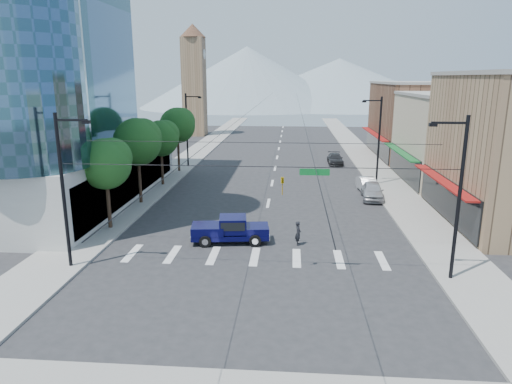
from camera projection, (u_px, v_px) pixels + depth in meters
ground at (256, 267)px, 26.86m from camera, size 160.00×160.00×0.00m
sidewalk_left at (195, 153)px, 66.42m from camera, size 4.00×120.00×0.15m
sidewalk_right at (362, 156)px, 64.61m from camera, size 4.00×120.00×0.15m
shop_mid at (465, 140)px, 47.46m from camera, size 12.00×14.00×9.00m
shop_far at (423, 121)px, 62.81m from camera, size 12.00×18.00×10.00m
clock_tower at (194, 79)px, 85.46m from camera, size 4.80×4.80×20.40m
mountain_left at (247, 77)px, 170.34m from camera, size 80.00×80.00×22.00m
mountain_right at (339, 82)px, 177.86m from camera, size 90.00×90.00×18.00m
tree_near at (108, 162)px, 32.37m from camera, size 3.65×3.64×6.71m
tree_midnear at (139, 140)px, 39.00m from camera, size 4.09×4.09×7.52m
tree_midfar at (162, 137)px, 45.91m from camera, size 3.65×3.64×6.71m
tree_far at (179, 124)px, 52.53m from camera, size 4.09×4.09×7.52m
signal_rig at (258, 195)px, 24.75m from camera, size 21.80×0.20×9.00m
lamp_pole_nw at (188, 127)px, 55.47m from camera, size 2.00×0.25×9.00m
lamp_pole_ne at (378, 137)px, 46.12m from camera, size 2.00×0.25×9.00m
pickup_truck at (230, 229)px, 30.66m from camera, size 5.45×2.54×1.78m
pedestrian at (298, 233)px, 30.18m from camera, size 0.43×0.62×1.63m
parked_car_near at (372, 191)px, 41.59m from camera, size 2.22×4.75×1.57m
parked_car_mid at (368, 185)px, 44.23m from camera, size 1.86×4.38×1.41m
parked_car_far at (335, 159)px, 58.60m from camera, size 1.88×4.58×1.33m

